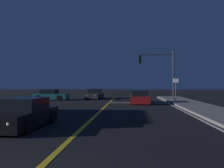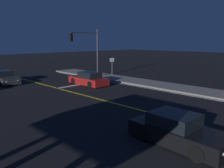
{
  "view_description": "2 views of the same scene",
  "coord_description": "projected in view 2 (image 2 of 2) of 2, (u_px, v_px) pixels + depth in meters",
  "views": [
    {
      "loc": [
        2.1,
        -3.32,
        1.99
      ],
      "look_at": [
        0.65,
        16.21,
        1.98
      ],
      "focal_mm": 37.25,
      "sensor_mm": 36.0,
      "label": 1
    },
    {
      "loc": [
        -11.53,
        2.3,
        4.45
      ],
      "look_at": [
        0.24,
        14.09,
        1.32
      ],
      "focal_mm": 37.15,
      "sensor_mm": 36.0,
      "label": 2
    }
  ],
  "objects": [
    {
      "name": "traffic_signal_near_right",
      "position": [
        88.0,
        46.0,
        26.78
      ],
      "size": [
        3.98,
        0.28,
        5.74
      ],
      "rotation": [
        0.0,
        0.0,
        3.14
      ],
      "color": "#38383D",
      "rests_on": "ground"
    },
    {
      "name": "lane_line_edge_right",
      "position": [
        185.0,
        95.0,
        19.31
      ],
      "size": [
        0.16,
        38.5,
        0.01
      ],
      "primitive_type": "cube",
      "color": "silver",
      "rests_on": "ground"
    },
    {
      "name": "car_distant_tail_black",
      "position": [
        177.0,
        131.0,
        10.08
      ],
      "size": [
        2.09,
        4.36,
        1.34
      ],
      "rotation": [
        0.0,
        0.0,
        3.1
      ],
      "color": "black",
      "rests_on": "ground"
    },
    {
      "name": "sidewalk_right",
      "position": [
        195.0,
        91.0,
        20.58
      ],
      "size": [
        3.2,
        40.77,
        0.15
      ],
      "primitive_type": "cube",
      "color": "gray",
      "rests_on": "ground"
    },
    {
      "name": "car_following_oncoming_red",
      "position": [
        89.0,
        79.0,
        23.54
      ],
      "size": [
        1.99,
        4.53,
        1.34
      ],
      "rotation": [
        0.0,
        0.0,
        -0.02
      ],
      "color": "maroon",
      "rests_on": "ground"
    },
    {
      "name": "lane_line_center",
      "position": [
        139.0,
        110.0,
        15.11
      ],
      "size": [
        0.2,
        38.5,
        0.01
      ],
      "primitive_type": "cube",
      "color": "gold",
      "rests_on": "ground"
    },
    {
      "name": "car_mid_block_charcoal",
      "position": [
        4.0,
        78.0,
        24.5
      ],
      "size": [
        1.99,
        4.69,
        1.34
      ],
      "rotation": [
        0.0,
        0.0,
        3.1
      ],
      "color": "#2D2D33",
      "rests_on": "ground"
    },
    {
      "name": "street_sign_corner",
      "position": [
        112.0,
        65.0,
        26.0
      ],
      "size": [
        0.56,
        0.11,
        2.57
      ],
      "color": "slate",
      "rests_on": "ground"
    },
    {
      "name": "stop_bar",
      "position": [
        84.0,
        84.0,
        24.13
      ],
      "size": [
        6.3,
        0.5,
        0.01
      ],
      "primitive_type": "cube",
      "color": "silver",
      "rests_on": "ground"
    }
  ]
}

